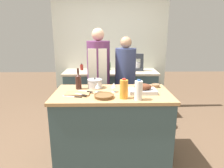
{
  "coord_description": "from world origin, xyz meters",
  "views": [
    {
      "loc": [
        -0.05,
        -2.45,
        1.68
      ],
      "look_at": [
        0.0,
        0.12,
        1.01
      ],
      "focal_mm": 32.0,
      "sensor_mm": 36.0,
      "label": 1
    }
  ],
  "objects": [
    {
      "name": "knife_bread",
      "position": [
        -0.33,
        -0.02,
        0.95
      ],
      "size": [
        0.2,
        0.1,
        0.01
      ],
      "color": "#B7B7BC",
      "rests_on": "cutting_board"
    },
    {
      "name": "condiment_bottle_extra",
      "position": [
        -0.03,
        1.65,
        0.99
      ],
      "size": [
        0.06,
        0.06,
        0.17
      ],
      "color": "#234C28",
      "rests_on": "back_counter"
    },
    {
      "name": "back_wall",
      "position": [
        0.0,
        1.85,
        1.27
      ],
      "size": [
        2.37,
        0.1,
        2.55
      ],
      "color": "silver",
      "rests_on": "ground_plane"
    },
    {
      "name": "wine_bottle_green",
      "position": [
        -0.45,
        0.17,
        1.04
      ],
      "size": [
        0.08,
        0.08,
        0.28
      ],
      "color": "#381E19",
      "rests_on": "kitchen_island"
    },
    {
      "name": "roasting_pan",
      "position": [
        0.39,
        -0.02,
        0.97
      ],
      "size": [
        0.35,
        0.24,
        0.12
      ],
      "color": "#BCBCC1",
      "rests_on": "kitchen_island"
    },
    {
      "name": "condiment_bottle_short",
      "position": [
        -0.1,
        1.43,
        0.97
      ],
      "size": [
        0.05,
        0.05,
        0.14
      ],
      "color": "#B28E2D",
      "rests_on": "back_counter"
    },
    {
      "name": "milk_jug",
      "position": [
        0.29,
        -0.29,
        1.04
      ],
      "size": [
        0.09,
        0.09,
        0.24
      ],
      "color": "white",
      "rests_on": "kitchen_island"
    },
    {
      "name": "knife_paring",
      "position": [
        -0.38,
        -0.15,
        0.95
      ],
      "size": [
        0.15,
        0.11,
        0.01
      ],
      "color": "#B7B7BC",
      "rests_on": "cutting_board"
    },
    {
      "name": "wine_glass_right",
      "position": [
        -0.19,
        0.03,
        1.01
      ],
      "size": [
        0.07,
        0.07,
        0.12
      ],
      "color": "silver",
      "rests_on": "kitchen_island"
    },
    {
      "name": "wicker_basket",
      "position": [
        -0.1,
        -0.21,
        0.95
      ],
      "size": [
        0.24,
        0.24,
        0.04
      ],
      "color": "brown",
      "rests_on": "kitchen_island"
    },
    {
      "name": "person_cook_aproned",
      "position": [
        -0.21,
        0.82,
        0.96
      ],
      "size": [
        0.38,
        0.38,
        1.74
      ],
      "rotation": [
        0.0,
        0.0,
        -0.03
      ],
      "color": "beige",
      "rests_on": "ground_plane"
    },
    {
      "name": "kitchen_island",
      "position": [
        0.0,
        0.0,
        0.46
      ],
      "size": [
        1.49,
        0.8,
        0.93
      ],
      "color": "#3D565B",
      "rests_on": "ground_plane"
    },
    {
      "name": "condiment_bottle_tall",
      "position": [
        -0.6,
        1.65,
        0.97
      ],
      "size": [
        0.06,
        0.06,
        0.13
      ],
      "color": "maroon",
      "rests_on": "back_counter"
    },
    {
      "name": "stand_mixer",
      "position": [
        0.57,
        1.55,
        1.05
      ],
      "size": [
        0.18,
        0.14,
        0.35
      ],
      "color": "#333842",
      "rests_on": "back_counter"
    },
    {
      "name": "back_counter",
      "position": [
        0.0,
        1.5,
        0.46
      ],
      "size": [
        1.87,
        0.6,
        0.91
      ],
      "color": "#3D565B",
      "rests_on": "ground_plane"
    },
    {
      "name": "stock_pot",
      "position": [
        -0.24,
        0.22,
        0.99
      ],
      "size": [
        0.2,
        0.2,
        0.14
      ],
      "color": "#B7B7BC",
      "rests_on": "kitchen_island"
    },
    {
      "name": "knife_chef",
      "position": [
        -0.47,
        -0.18,
        0.93
      ],
      "size": [
        0.24,
        0.09,
        0.01
      ],
      "color": "#B7B7BC",
      "rests_on": "kitchen_island"
    },
    {
      "name": "juice_jug",
      "position": [
        0.13,
        -0.24,
        1.04
      ],
      "size": [
        0.1,
        0.1,
        0.24
      ],
      "color": "orange",
      "rests_on": "kitchen_island"
    },
    {
      "name": "person_cook_guest",
      "position": [
        0.24,
        0.84,
        0.89
      ],
      "size": [
        0.34,
        0.34,
        1.61
      ],
      "rotation": [
        0.0,
        0.0,
        0.17
      ],
      "color": "beige",
      "rests_on": "ground_plane"
    },
    {
      "name": "ground_plane",
      "position": [
        0.0,
        0.0,
        0.0
      ],
      "size": [
        12.0,
        12.0,
        0.0
      ],
      "primitive_type": "plane",
      "color": "brown"
    },
    {
      "name": "cutting_board",
      "position": [
        -0.43,
        -0.07,
        0.94
      ],
      "size": [
        0.31,
        0.18,
        0.02
      ],
      "color": "#AD7F51",
      "rests_on": "kitchen_island"
    },
    {
      "name": "mixing_bowl",
      "position": [
        0.61,
        0.24,
        0.95
      ],
      "size": [
        0.12,
        0.12,
        0.05
      ],
      "color": "#846647",
      "rests_on": "kitchen_island"
    },
    {
      "name": "wine_glass_left",
      "position": [
        0.02,
        0.02,
        1.01
      ],
      "size": [
        0.07,
        0.07,
        0.13
      ],
      "color": "silver",
      "rests_on": "kitchen_island"
    }
  ]
}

